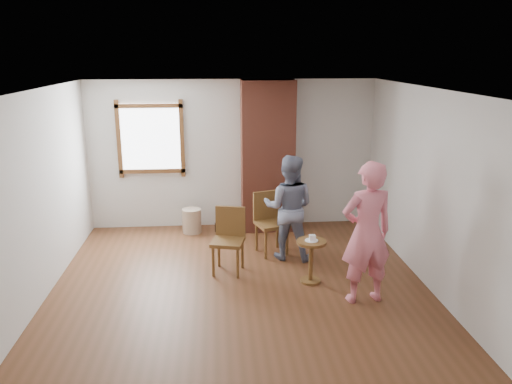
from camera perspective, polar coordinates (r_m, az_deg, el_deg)
ground at (r=6.63m, az=-1.72°, el=-11.55°), size 5.50×5.50×0.00m
room_shell at (r=6.62m, az=-2.61°, el=4.98°), size 5.04×5.52×2.62m
brick_chimney at (r=8.62m, az=1.33°, el=4.05°), size 0.90×0.50×2.60m
stoneware_crock at (r=8.75m, az=-7.34°, el=-3.27°), size 0.41×0.41×0.42m
dark_pot at (r=8.81m, az=-4.26°, el=-4.03°), size 0.18×0.18×0.15m
dining_chair_left at (r=7.12m, az=-3.12°, el=-5.06°), size 0.52×0.52×0.92m
dining_chair_right at (r=7.77m, az=1.57°, el=-3.10°), size 0.56×0.56×0.96m
side_table at (r=6.83m, az=6.31°, el=-7.09°), size 0.40×0.40×0.60m
cake_plate at (r=6.75m, az=6.36°, el=-5.52°), size 0.18×0.18×0.01m
cake_slice at (r=6.74m, az=6.45°, el=-5.24°), size 0.08×0.07×0.06m
man at (r=7.47m, az=3.77°, el=-1.79°), size 0.91×0.79×1.60m
person_pink at (r=6.27m, az=12.53°, el=-4.60°), size 0.72×0.53×1.81m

